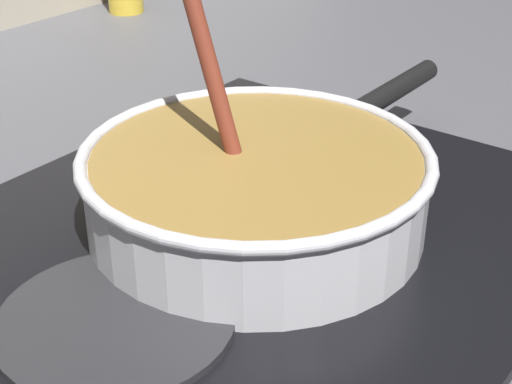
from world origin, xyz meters
name	(u,v)px	position (x,y,z in m)	size (l,w,h in m)	color
ground	(331,311)	(0.00, 0.00, -0.02)	(2.40, 1.60, 0.04)	#4C4C51
hob_plate	(256,233)	(0.02, 0.09, 0.01)	(0.56, 0.48, 0.01)	black
burner_ring	(256,223)	(0.02, 0.09, 0.02)	(0.16, 0.16, 0.01)	#592D0C
spare_burner	(116,319)	(-0.14, 0.09, 0.01)	(0.17, 0.17, 0.01)	#262628
cooking_pan	(257,185)	(0.03, 0.09, 0.05)	(0.46, 0.29, 0.30)	silver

